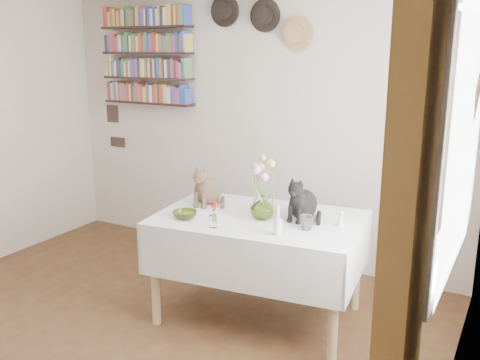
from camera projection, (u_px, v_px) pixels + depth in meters
The scene contains 16 objects.
room at pixel (64, 174), 2.99m from camera, with size 4.08×4.58×2.58m.
window at pixel (461, 157), 2.71m from camera, with size 0.12×1.52×1.32m.
curtain at pixel (404, 262), 2.02m from camera, with size 0.12×0.38×2.10m, color brown.
dining_table at pixel (259, 242), 3.83m from camera, with size 1.53×1.08×0.77m.
tabby_cat at pixel (208, 183), 4.07m from camera, with size 0.21×0.27×0.32m, color brown, non-canonical shape.
black_cat at pixel (303, 197), 3.72m from camera, with size 0.21×0.27×0.31m, color black, non-canonical shape.
flower_vase at pixel (262, 207), 3.72m from camera, with size 0.17×0.17×0.18m, color #93AD42.
green_bowl at pixel (185, 215), 3.74m from camera, with size 0.17×0.17×0.05m, color #93AD42.
drinking_glass at pixel (307, 223), 3.51m from camera, with size 0.10×0.10×0.09m, color white.
candlestick at pixel (278, 225), 3.41m from camera, with size 0.05×0.05×0.19m.
berry_jar at pixel (213, 214), 3.54m from camera, with size 0.05×0.05×0.21m.
porcelain_figurine at pixel (341, 219), 3.58m from camera, with size 0.06×0.06×0.11m.
flower_bouquet at pixel (263, 171), 3.67m from camera, with size 0.17×0.12×0.39m.
bookshelf_unit at pixel (147, 57), 5.20m from camera, with size 1.00×0.16×0.91m.
wall_hats at pixel (260, 19), 4.57m from camera, with size 0.98×0.09×0.48m.
wall_art_plaques at pixel (115, 126), 5.68m from camera, with size 0.21×0.02×0.44m.
Camera 1 is at (2.27, -2.07, 1.95)m, focal length 40.00 mm.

